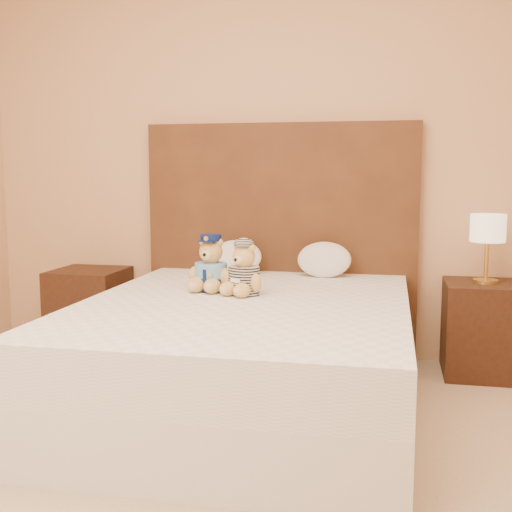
{
  "coord_description": "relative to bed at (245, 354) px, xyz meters",
  "views": [
    {
      "loc": [
        0.7,
        -1.87,
        1.18
      ],
      "look_at": [
        0.0,
        1.45,
        0.74
      ],
      "focal_mm": 45.0,
      "sensor_mm": 36.0,
      "label": 1
    }
  ],
  "objects": [
    {
      "name": "nightstand_left",
      "position": [
        -1.25,
        0.8,
        -0.0
      ],
      "size": [
        0.45,
        0.45,
        0.55
      ],
      "primitive_type": "cube",
      "color": "#361C11",
      "rests_on": "ground"
    },
    {
      "name": "nightstand_right",
      "position": [
        1.25,
        0.8,
        -0.0
      ],
      "size": [
        0.45,
        0.45,
        0.55
      ],
      "primitive_type": "cube",
      "color": "#361C11",
      "rests_on": "ground"
    },
    {
      "name": "headboard",
      "position": [
        0.0,
        1.01,
        0.47
      ],
      "size": [
        1.75,
        0.08,
        1.5
      ],
      "primitive_type": "cube",
      "color": "#523018",
      "rests_on": "ground"
    },
    {
      "name": "lamp",
      "position": [
        1.25,
        0.8,
        0.57
      ],
      "size": [
        0.2,
        0.2,
        0.4
      ],
      "color": "gold",
      "rests_on": "nightstand_right"
    },
    {
      "name": "teddy_police",
      "position": [
        -0.24,
        0.23,
        0.43
      ],
      "size": [
        0.3,
        0.29,
        0.3
      ],
      "primitive_type": null,
      "rotation": [
        0.0,
        0.0,
        -0.18
      ],
      "color": "tan",
      "rests_on": "bed"
    },
    {
      "name": "bed",
      "position": [
        0.0,
        0.0,
        0.0
      ],
      "size": [
        1.6,
        2.0,
        0.55
      ],
      "color": "white",
      "rests_on": "ground"
    },
    {
      "name": "teddy_prisoner",
      "position": [
        -0.04,
        0.16,
        0.41
      ],
      "size": [
        0.32,
        0.31,
        0.28
      ],
      "primitive_type": null,
      "rotation": [
        0.0,
        0.0,
        -0.39
      ],
      "color": "tan",
      "rests_on": "bed"
    },
    {
      "name": "pillow_right",
      "position": [
        0.31,
        0.83,
        0.39
      ],
      "size": [
        0.33,
        0.21,
        0.23
      ],
      "primitive_type": "ellipsoid",
      "color": "white",
      "rests_on": "bed"
    },
    {
      "name": "pillow_left",
      "position": [
        -0.25,
        0.83,
        0.39
      ],
      "size": [
        0.33,
        0.21,
        0.23
      ],
      "primitive_type": "ellipsoid",
      "color": "white",
      "rests_on": "bed"
    },
    {
      "name": "room_walls",
      "position": [
        0.0,
        -0.74,
        1.53
      ],
      "size": [
        4.04,
        4.52,
        2.72
      ],
      "color": "tan",
      "rests_on": "ground"
    }
  ]
}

